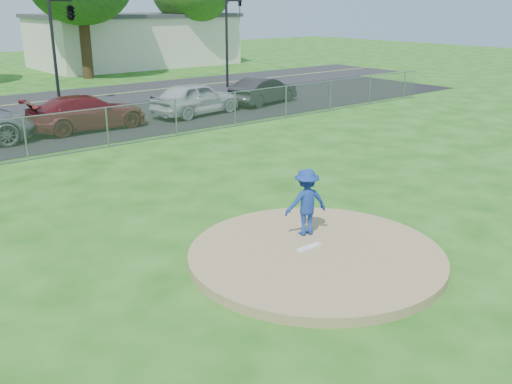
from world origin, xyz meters
TOP-DOWN VIEW (x-y plane):
  - ground at (0.00, 10.00)m, footprint 120.00×120.00m
  - pitchers_mound at (0.00, 0.00)m, footprint 5.40×5.40m
  - pitching_rubber at (0.00, 0.20)m, footprint 0.60×0.15m
  - chain_link_fence at (0.00, 12.00)m, footprint 40.00×0.06m
  - parking_lot at (0.00, 16.50)m, footprint 50.00×8.00m
  - commercial_building at (16.00, 38.00)m, footprint 16.40×9.40m
  - traffic_signal_center at (3.97, 22.00)m, footprint 1.42×2.48m
  - traffic_signal_right at (14.24, 22.00)m, footprint 1.28×0.20m
  - pitcher at (0.49, 0.83)m, footprint 1.11×0.85m
  - parked_car_darkred at (1.71, 15.42)m, footprint 5.08×2.11m
  - parked_car_pearl at (7.17, 15.36)m, footprint 4.87×2.54m
  - parked_car_charcoal at (11.72, 15.68)m, footprint 4.48×2.39m

SIDE VIEW (x-z plane):
  - ground at x=0.00m, z-range 0.00..0.00m
  - parking_lot at x=0.00m, z-range 0.00..0.01m
  - pitchers_mound at x=0.00m, z-range 0.00..0.20m
  - pitching_rubber at x=0.00m, z-range 0.20..0.24m
  - parked_car_charcoal at x=11.72m, z-range 0.01..1.41m
  - parked_car_darkred at x=1.71m, z-range 0.01..1.48m
  - chain_link_fence at x=0.00m, z-range 0.00..1.50m
  - parked_car_pearl at x=7.17m, z-range 0.01..1.59m
  - pitcher at x=0.49m, z-range 0.20..1.72m
  - commercial_building at x=16.00m, z-range 0.01..4.31m
  - traffic_signal_right at x=14.24m, z-range 0.56..6.16m
  - traffic_signal_center at x=3.97m, z-range 1.81..7.41m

